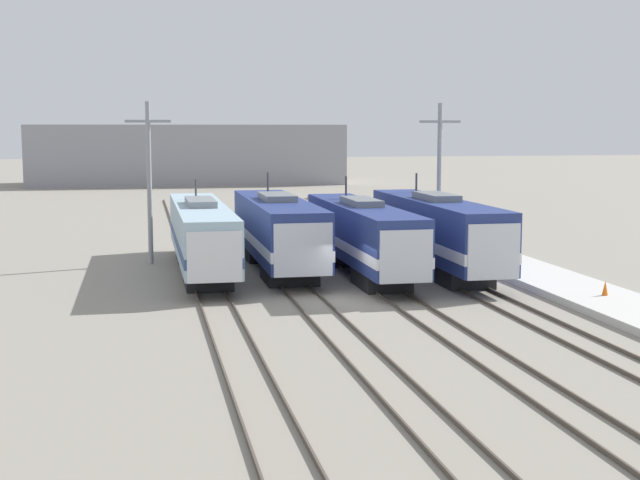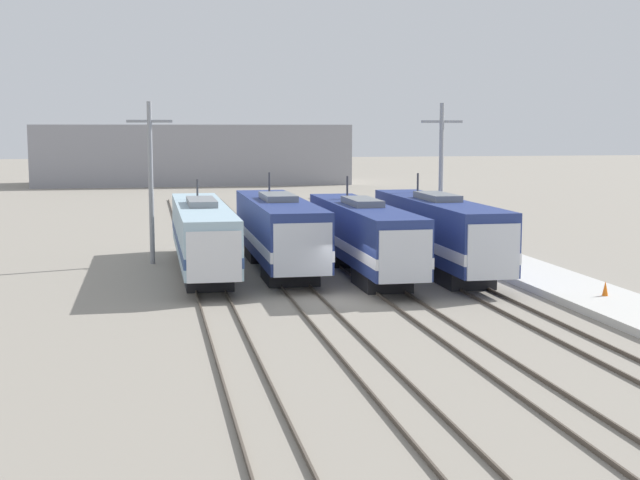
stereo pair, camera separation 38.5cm
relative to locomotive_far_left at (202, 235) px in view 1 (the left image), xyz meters
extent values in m
plane|color=gray|center=(6.40, -9.17, -2.11)|extent=(400.00, 400.00, 0.00)
cube|color=#4C4238|center=(-0.72, -9.17, -2.04)|extent=(0.07, 120.00, 0.15)
cube|color=#4C4238|center=(0.72, -9.17, -2.04)|extent=(0.07, 120.00, 0.15)
cube|color=#4C4238|center=(3.55, -9.17, -2.04)|extent=(0.07, 120.00, 0.15)
cube|color=#4C4238|center=(4.99, -9.17, -2.04)|extent=(0.07, 120.00, 0.15)
cube|color=#4C4238|center=(7.82, -9.17, -2.04)|extent=(0.07, 120.00, 0.15)
cube|color=#4C4238|center=(9.26, -9.17, -2.04)|extent=(0.07, 120.00, 0.15)
cube|color=#4C4238|center=(12.09, -9.17, -2.04)|extent=(0.07, 120.00, 0.15)
cube|color=#4C4238|center=(13.52, -9.17, -2.04)|extent=(0.07, 120.00, 0.15)
cube|color=#232326|center=(0.00, -3.98, -1.64)|extent=(2.33, 4.01, 0.95)
cube|color=#232326|center=(0.00, 5.13, -1.64)|extent=(2.33, 4.01, 0.95)
cube|color=#9EBCCC|center=(0.00, 0.58, 0.23)|extent=(2.74, 18.23, 2.79)
cube|color=navy|center=(0.00, 0.58, -0.32)|extent=(2.78, 18.27, 0.50)
cube|color=silver|center=(0.00, -7.46, 0.02)|extent=(2.52, 2.37, 2.37)
cube|color=black|center=(0.00, -8.56, 0.55)|extent=(2.15, 0.08, 0.66)
cube|color=gray|center=(0.00, 0.58, 1.80)|extent=(1.51, 4.56, 0.35)
cylinder|color=#38383D|center=(0.00, 4.59, 2.23)|extent=(0.12, 0.12, 1.21)
cube|color=black|center=(4.27, -3.61, -1.64)|extent=(2.62, 3.59, 0.95)
cube|color=black|center=(4.27, 4.55, -1.64)|extent=(2.62, 3.59, 0.95)
cube|color=navy|center=(4.27, 0.47, 0.35)|extent=(3.08, 16.32, 3.02)
cube|color=silver|center=(4.27, 0.47, -0.26)|extent=(3.12, 16.36, 0.54)
cube|color=silver|center=(4.27, -6.68, 0.12)|extent=(2.84, 2.22, 2.56)
cube|color=black|center=(4.27, -7.71, 0.68)|extent=(2.41, 0.08, 0.72)
cube|color=slate|center=(4.27, 0.47, 2.03)|extent=(1.70, 4.08, 0.35)
cylinder|color=#38383D|center=(4.27, 4.06, 2.54)|extent=(0.12, 0.12, 1.38)
cube|color=black|center=(8.54, -6.20, -1.64)|extent=(2.31, 3.69, 0.95)
cube|color=black|center=(8.54, 2.19, -1.64)|extent=(2.31, 3.69, 0.95)
cube|color=navy|center=(8.54, -2.01, 0.28)|extent=(2.72, 16.78, 2.88)
cube|color=silver|center=(8.54, -2.01, -0.30)|extent=(2.76, 16.82, 0.52)
cube|color=silver|center=(8.54, -9.52, 0.06)|extent=(2.50, 1.96, 2.45)
cube|color=black|center=(8.54, -10.42, 0.60)|extent=(2.13, 0.08, 0.69)
cube|color=slate|center=(8.54, -2.01, 1.89)|extent=(1.50, 4.20, 0.35)
cylinder|color=#38383D|center=(8.54, 1.68, 2.41)|extent=(0.12, 0.12, 1.37)
cube|color=black|center=(12.81, -6.16, -1.64)|extent=(2.37, 3.65, 0.95)
cube|color=black|center=(12.81, 2.13, -1.64)|extent=(2.37, 3.65, 0.95)
cube|color=navy|center=(12.81, -2.01, 0.39)|extent=(2.79, 16.59, 3.09)
cube|color=silver|center=(12.81, -2.01, -0.23)|extent=(2.83, 16.63, 0.56)
cube|color=silver|center=(12.81, -9.23, 0.15)|extent=(2.56, 2.36, 2.63)
cube|color=black|center=(12.81, -10.33, 0.73)|extent=(2.18, 0.08, 0.74)
cube|color=slate|center=(12.81, -2.01, 2.11)|extent=(1.53, 4.15, 0.35)
cylinder|color=#38383D|center=(12.81, 1.64, 2.58)|extent=(0.12, 0.12, 1.29)
cylinder|color=gray|center=(-2.73, 4.06, 2.65)|extent=(0.28, 0.28, 9.52)
cube|color=gray|center=(-2.73, 4.06, 6.26)|extent=(2.63, 0.16, 0.16)
cylinder|color=gray|center=(15.06, 4.06, 2.65)|extent=(0.28, 0.28, 9.52)
cube|color=gray|center=(15.06, 4.06, 6.26)|extent=(2.63, 0.16, 0.16)
cube|color=beige|center=(17.40, -9.17, -1.94)|extent=(4.00, 120.00, 0.35)
cone|color=orange|center=(17.58, -12.06, -1.42)|extent=(0.28, 0.28, 0.69)
cube|color=gray|center=(3.51, 80.57, 2.09)|extent=(43.53, 15.05, 8.41)
camera|label=1|loc=(-3.25, -48.92, 5.89)|focal=50.00mm
camera|label=2|loc=(-2.87, -49.00, 5.89)|focal=50.00mm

